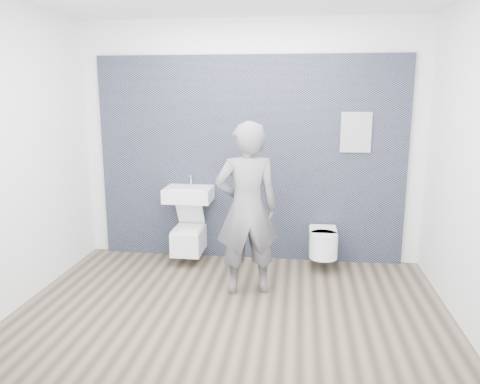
# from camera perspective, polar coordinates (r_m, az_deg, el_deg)

# --- Properties ---
(ground) EXTENTS (4.00, 4.00, 0.00)m
(ground) POSITION_cam_1_polar(r_m,az_deg,el_deg) (4.47, -1.02, -14.28)
(ground) COLOR brown
(ground) RESTS_ON ground
(room_shell) EXTENTS (4.00, 4.00, 4.00)m
(room_shell) POSITION_cam_1_polar(r_m,az_deg,el_deg) (4.01, -1.11, 8.56)
(room_shell) COLOR white
(room_shell) RESTS_ON ground
(tile_wall) EXTENTS (3.60, 0.06, 2.40)m
(tile_wall) POSITION_cam_1_polar(r_m,az_deg,el_deg) (5.81, 1.11, -7.86)
(tile_wall) COLOR black
(tile_wall) RESTS_ON ground
(washbasin) EXTENTS (0.54, 0.41, 0.41)m
(washbasin) POSITION_cam_1_polar(r_m,az_deg,el_deg) (5.48, -6.30, -0.23)
(washbasin) COLOR white
(washbasin) RESTS_ON ground
(toilet_square) EXTENTS (0.34, 0.48, 0.61)m
(toilet_square) POSITION_cam_1_polar(r_m,az_deg,el_deg) (5.58, -6.26, -5.63)
(toilet_square) COLOR white
(toilet_square) RESTS_ON ground
(toilet_rounded) EXTENTS (0.31, 0.53, 0.29)m
(toilet_rounded) POSITION_cam_1_polar(r_m,az_deg,el_deg) (5.41, 10.10, -6.09)
(toilet_rounded) COLOR white
(toilet_rounded) RESTS_ON ground
(info_placard) EXTENTS (0.34, 0.03, 0.45)m
(info_placard) POSITION_cam_1_polar(r_m,az_deg,el_deg) (5.78, 13.17, -8.34)
(info_placard) COLOR silver
(info_placard) RESTS_ON ground
(visitor) EXTENTS (0.71, 0.56, 1.72)m
(visitor) POSITION_cam_1_polar(r_m,az_deg,el_deg) (4.59, 0.84, -2.10)
(visitor) COLOR slate
(visitor) RESTS_ON ground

